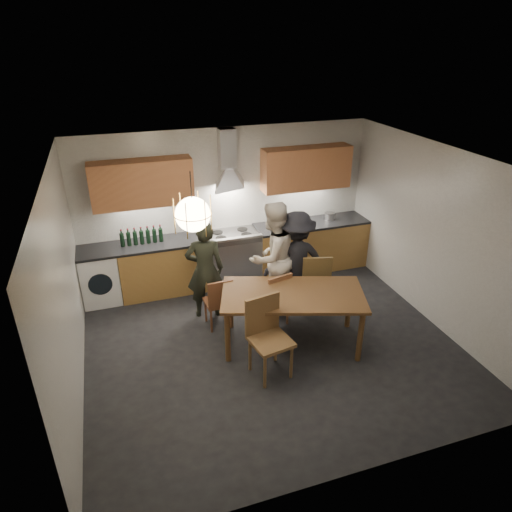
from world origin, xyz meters
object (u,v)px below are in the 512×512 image
object	(u,v)px
person_left	(205,270)
person_mid	(272,257)
person_right	(296,260)
stock_pot	(330,216)
mixing_bowl	(287,226)
dining_table	(293,299)
chair_front	(267,331)
chair_back_left	(219,300)
wine_bottles	(142,236)

from	to	relation	value
person_left	person_mid	size ratio (longest dim) A/B	0.90
person_right	stock_pot	size ratio (longest dim) A/B	9.03
person_left	mixing_bowl	xyz separation A→B (m)	(1.64, 0.84, 0.16)
dining_table	chair_front	world-z (taller)	chair_front
chair_back_left	stock_pot	bearing A→B (deg)	-153.67
person_left	person_mid	distance (m)	1.05
person_right	mixing_bowl	bearing A→B (deg)	-97.40
person_mid	mixing_bowl	distance (m)	1.09
chair_front	mixing_bowl	world-z (taller)	chair_front
chair_back_left	chair_front	world-z (taller)	chair_front
wine_bottles	person_left	bearing A→B (deg)	-50.20
stock_pot	wine_bottles	xyz separation A→B (m)	(-3.32, -0.01, 0.08)
chair_back_left	person_mid	world-z (taller)	person_mid
person_right	person_mid	bearing A→B (deg)	-4.16
person_left	dining_table	bearing A→B (deg)	141.23
dining_table	mixing_bowl	size ratio (longest dim) A/B	7.32
person_right	stock_pot	bearing A→B (deg)	-129.29
dining_table	person_mid	bearing A→B (deg)	103.83
chair_back_left	stock_pot	world-z (taller)	stock_pot
person_left	wine_bottles	bearing A→B (deg)	-40.80
chair_back_left	stock_pot	xyz separation A→B (m)	(2.42, 1.38, 0.49)
person_right	stock_pot	world-z (taller)	person_right
person_mid	person_right	bearing A→B (deg)	146.88
dining_table	wine_bottles	world-z (taller)	wine_bottles
dining_table	chair_front	bearing A→B (deg)	-122.32
person_right	stock_pot	xyz separation A→B (m)	(1.11, 1.11, 0.17)
chair_back_left	person_right	xyz separation A→B (m)	(1.30, 0.27, 0.32)
person_mid	stock_pot	world-z (taller)	person_mid
person_left	person_right	world-z (taller)	person_right
chair_front	mixing_bowl	distance (m)	2.65
dining_table	chair_front	size ratio (longest dim) A/B	2.01
chair_front	stock_pot	size ratio (longest dim) A/B	6.01
dining_table	person_right	bearing A→B (deg)	82.95
chair_back_left	person_mid	distance (m)	1.07
chair_back_left	mixing_bowl	xyz separation A→B (m)	(1.53, 1.25, 0.47)
dining_table	stock_pot	bearing A→B (deg)	70.90
chair_front	person_mid	distance (m)	1.58
dining_table	person_left	distance (m)	1.45
chair_front	person_right	xyz separation A→B (m)	(0.96, 1.37, 0.19)
chair_back_left	person_mid	bearing A→B (deg)	-163.71
person_right	person_left	bearing A→B (deg)	0.30
dining_table	wine_bottles	distance (m)	2.72
chair_front	person_left	bearing A→B (deg)	95.65
person_right	chair_back_left	bearing A→B (deg)	17.54
chair_back_left	wine_bottles	xyz separation A→B (m)	(-0.90, 1.37, 0.57)
person_right	mixing_bowl	world-z (taller)	person_right
mixing_bowl	wine_bottles	xyz separation A→B (m)	(-2.44, 0.12, 0.11)
chair_back_left	person_left	xyz separation A→B (m)	(-0.10, 0.41, 0.31)
person_mid	chair_front	bearing A→B (deg)	44.36
chair_back_left	dining_table	bearing A→B (deg)	138.75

